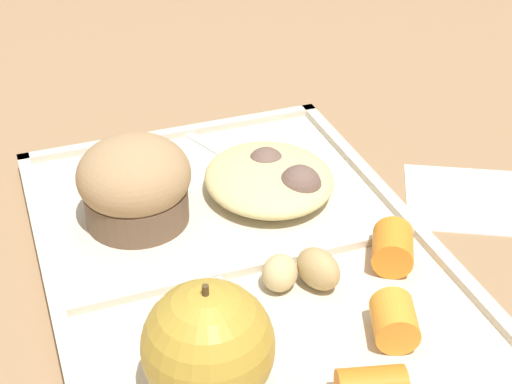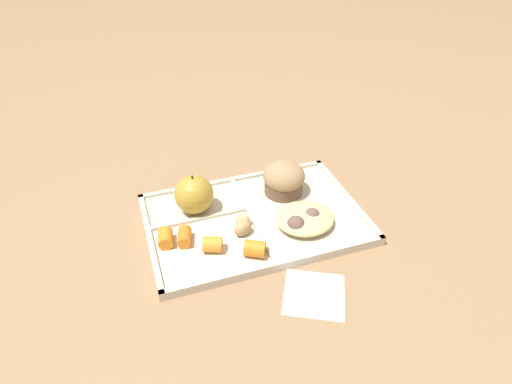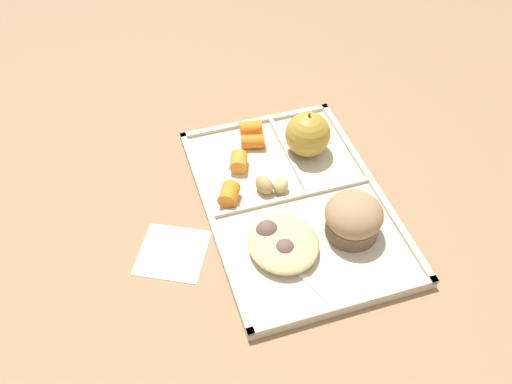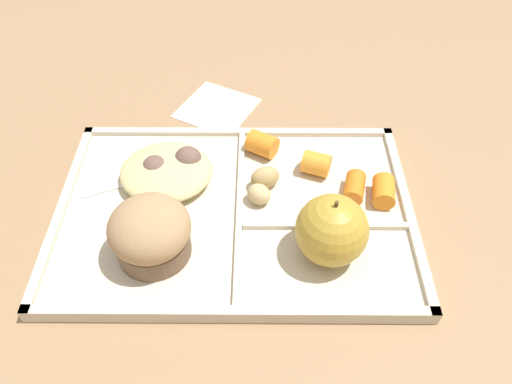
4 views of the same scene
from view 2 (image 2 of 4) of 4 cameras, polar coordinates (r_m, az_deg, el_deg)
name	(u,v)px [view 2 (image 2 of 4)]	position (r m, az deg, el deg)	size (l,w,h in m)	color
ground	(254,222)	(0.82, -0.21, -3.90)	(6.00, 6.00, 0.00)	#997551
lunch_tray	(254,219)	(0.82, -0.25, -3.58)	(0.39, 0.27, 0.02)	beige
green_apple	(194,195)	(0.82, -8.02, -0.33)	(0.07, 0.07, 0.08)	#B79333
bran_muffin	(284,179)	(0.87, 3.62, 1.68)	(0.08, 0.08, 0.07)	brown
carrot_slice_large	(166,238)	(0.77, -11.64, -5.86)	(0.02, 0.02, 0.04)	orange
carrot_slice_near_corner	(185,237)	(0.77, -9.23, -5.75)	(0.02, 0.02, 0.04)	orange
carrot_slice_tilted	(213,244)	(0.75, -5.64, -6.77)	(0.03, 0.03, 0.03)	orange
carrot_slice_center	(255,249)	(0.74, -0.16, -7.36)	(0.03, 0.03, 0.03)	orange
potato_chunk_corner	(243,228)	(0.77, -1.72, -4.71)	(0.03, 0.02, 0.03)	tan
potato_chunk_wedge	(242,220)	(0.80, -1.76, -3.62)	(0.03, 0.02, 0.02)	tan
egg_noodle_pile	(305,218)	(0.80, 6.33, -3.40)	(0.11, 0.10, 0.03)	#D6C684
meatball_center	(296,225)	(0.78, 5.20, -4.25)	(0.03, 0.03, 0.03)	brown
meatball_back	(312,216)	(0.80, 7.25, -3.16)	(0.03, 0.03, 0.03)	brown
plastic_fork	(318,220)	(0.82, 8.01, -3.60)	(0.14, 0.07, 0.00)	white
paper_napkin	(314,294)	(0.71, 7.54, -12.97)	(0.09, 0.09, 0.00)	white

